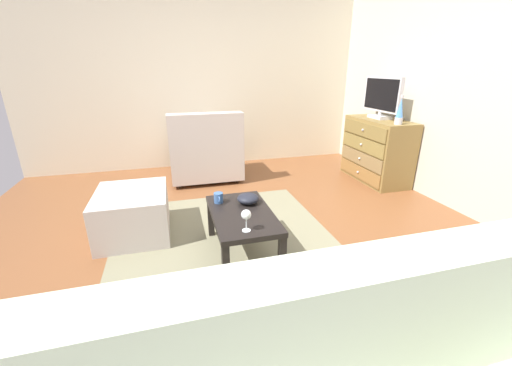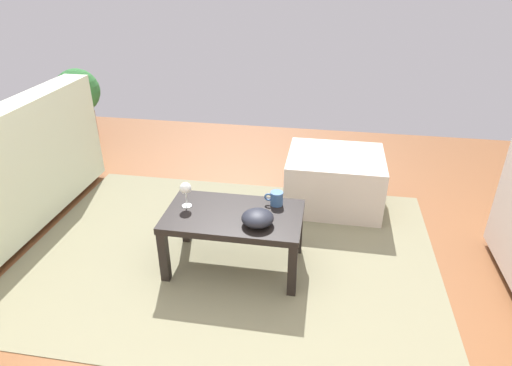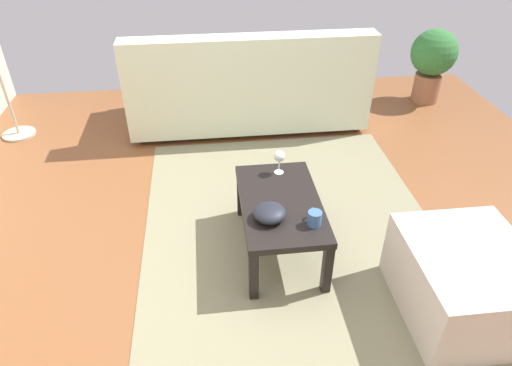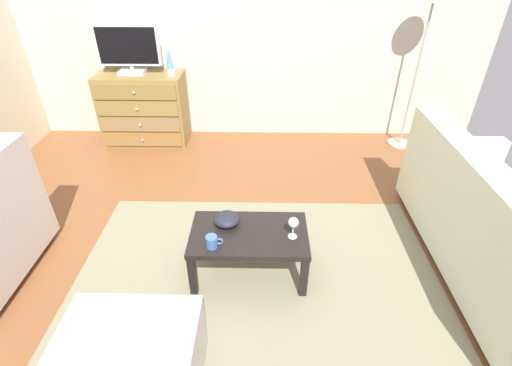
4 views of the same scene
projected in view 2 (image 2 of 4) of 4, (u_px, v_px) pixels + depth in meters
name	position (u px, v px, depth m)	size (l,w,h in m)	color
ground_plane	(255.00, 280.00, 2.62)	(5.57, 5.14, 0.05)	brown
area_rug	(230.00, 253.00, 2.81)	(2.60, 1.90, 0.01)	#777459
coffee_table	(234.00, 221.00, 2.57)	(0.80, 0.46, 0.37)	black
wine_glass	(186.00, 189.00, 2.57)	(0.07, 0.07, 0.16)	silver
mug	(276.00, 198.00, 2.62)	(0.11, 0.08, 0.08)	#385D96
bowl_decorative	(258.00, 218.00, 2.42)	(0.18, 0.18, 0.08)	black
ottoman	(334.00, 180.00, 3.29)	(0.70, 0.60, 0.41)	#BEB4AE
potted_plant	(79.00, 97.00, 4.41)	(0.44, 0.44, 0.72)	brown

